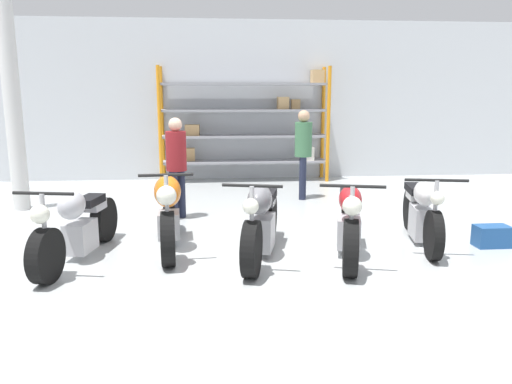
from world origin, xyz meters
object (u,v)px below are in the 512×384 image
Objects in this scene: person_near_rack at (303,147)px; shelving_rack at (248,123)px; motorcycle_orange at (168,212)px; motorcycle_silver at (77,226)px; motorcycle_white at (422,211)px; person_browsing at (176,160)px; motorcycle_red at (349,221)px; motorcycle_grey at (261,222)px; toolbox at (492,236)px.

shelving_rack is at bearing -55.25° from person_near_rack.
motorcycle_silver is at bearing -74.34° from motorcycle_orange.
motorcycle_orange is at bearing -79.98° from motorcycle_white.
shelving_rack is 2.29m from person_near_rack.
person_browsing is (-1.38, -3.42, -0.38)m from shelving_rack.
person_browsing is at bearing -119.13° from motorcycle_red.
motorcycle_silver is 4.41m from motorcycle_white.
person_near_rack is at bearing 137.65° from motorcycle_orange.
motorcycle_grey is (2.21, -0.05, 0.02)m from motorcycle_silver.
person_browsing reaches higher than motorcycle_white.
motorcycle_grey reaches higher than toolbox.
shelving_rack reaches higher than toolbox.
person_browsing is (-1.14, 1.97, 0.51)m from motorcycle_grey.
toolbox is at bearing 84.92° from motorcycle_white.
person_near_rack is (0.05, 3.41, 0.54)m from motorcycle_red.
person_near_rack is at bearing 145.21° from motorcycle_silver.
shelving_rack is 5.64m from motorcycle_red.
motorcycle_white is 3.74m from person_browsing.
motorcycle_orange is 1.25× the size of person_near_rack.
motorcycle_white is (3.35, -0.07, -0.05)m from motorcycle_orange.
motorcycle_grey is 1.08m from motorcycle_red.
motorcycle_red reaches higher than motorcycle_silver.
shelving_rack is 1.78× the size of motorcycle_silver.
motorcycle_white is (1.12, 0.46, -0.01)m from motorcycle_red.
person_near_rack is at bearing -166.83° from motorcycle_red.
motorcycle_red reaches higher than motorcycle_white.
person_browsing reaches higher than motorcycle_red.
motorcycle_orange reaches higher than motorcycle_grey.
motorcycle_grey is 1.24× the size of person_near_rack.
motorcycle_white is (1.95, -5.04, -0.89)m from shelving_rack.
shelving_rack is 5.95m from motorcycle_silver.
motorcycle_orange is 1.05× the size of motorcycle_white.
motorcycle_orange reaches higher than motorcycle_white.
motorcycle_silver is 1.12m from motorcycle_orange.
person_browsing is at bearing -135.89° from motorcycle_grey.
person_near_rack is 3.79× the size of toolbox.
shelving_rack is at bearing -147.61° from motorcycle_white.
motorcycle_red is 1.27× the size of person_browsing.
toolbox is (0.86, -0.25, -0.29)m from motorcycle_white.
motorcycle_orange is at bearing -96.18° from motorcycle_grey.
shelving_rack is 5.23m from motorcycle_orange.
motorcycle_grey is at bearing 83.01° from person_near_rack.
motorcycle_orange is at bearing 129.61° from person_browsing.
motorcycle_silver is at bearing -77.35° from motorcycle_grey.
motorcycle_grey is at bearing 99.52° from motorcycle_silver.
motorcycle_silver reaches higher than toolbox.
motorcycle_silver is at bearing -179.47° from toolbox.
motorcycle_orange is at bearing 63.38° from person_near_rack.
motorcycle_white is at bearing 104.81° from motorcycle_silver.
person_near_rack reaches higher than motorcycle_red.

